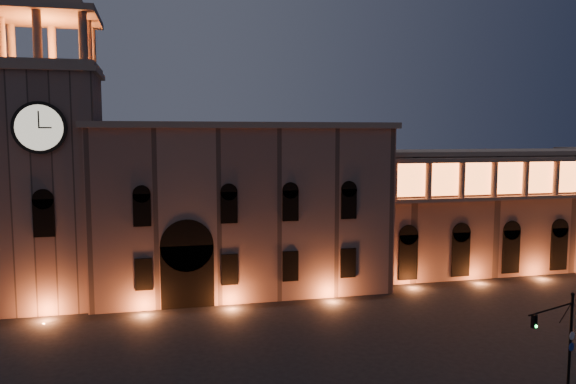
% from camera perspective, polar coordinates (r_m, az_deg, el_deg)
% --- Properties ---
extents(ground, '(160.00, 160.00, 0.00)m').
position_cam_1_polar(ground, '(41.61, 2.87, -17.38)').
color(ground, black).
rests_on(ground, ground).
extents(government_building, '(30.80, 12.80, 17.60)m').
position_cam_1_polar(government_building, '(59.74, -4.92, -1.50)').
color(government_building, '#7F5F53').
rests_on(government_building, ground).
extents(clock_tower, '(9.80, 9.80, 32.40)m').
position_cam_1_polar(clock_tower, '(58.59, -22.93, 1.58)').
color(clock_tower, '#7F5F53').
rests_on(clock_tower, ground).
extents(colonnade_wing, '(40.60, 11.50, 14.50)m').
position_cam_1_polar(colonnade_wing, '(74.74, 21.65, -1.51)').
color(colonnade_wing, '#7A5A4E').
rests_on(colonnade_wing, ground).
extents(traffic_light, '(4.56, 1.87, 6.60)m').
position_cam_1_polar(traffic_light, '(40.07, 26.16, -13.62)').
color(traffic_light, black).
rests_on(traffic_light, ground).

